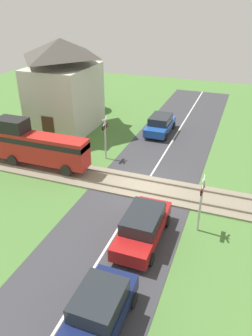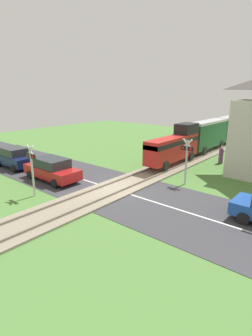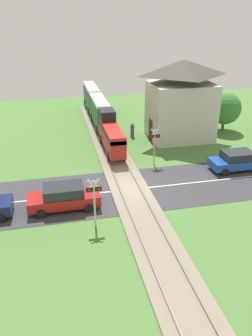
% 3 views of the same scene
% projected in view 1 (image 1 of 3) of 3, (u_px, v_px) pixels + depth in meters
% --- Properties ---
extents(ground_plane, '(60.00, 60.00, 0.00)m').
position_uv_depth(ground_plane, '(143.00, 188.00, 20.68)').
color(ground_plane, '#4C7A38').
extents(road_surface, '(48.00, 6.40, 0.02)m').
position_uv_depth(road_surface, '(143.00, 188.00, 20.68)').
color(road_surface, '#38383D').
rests_on(road_surface, ground_plane).
extents(track_bed, '(2.80, 48.00, 0.24)m').
position_uv_depth(track_bed, '(144.00, 187.00, 20.65)').
color(track_bed, gray).
rests_on(track_bed, ground_plane).
extents(car_near_crossing, '(4.59, 1.96, 1.62)m').
position_uv_depth(car_near_crossing, '(143.00, 226.00, 15.98)').
color(car_near_crossing, '#A81919').
rests_on(car_near_crossing, ground_plane).
extents(car_far_side, '(4.33, 1.97, 1.57)m').
position_uv_depth(car_far_side, '(160.00, 124.00, 28.34)').
color(car_far_side, '#1E4CA8').
rests_on(car_far_side, ground_plane).
extents(car_behind_queue, '(3.77, 1.92, 1.68)m').
position_uv_depth(car_behind_queue, '(99.00, 310.00, 11.76)').
color(car_behind_queue, '#141E4C').
rests_on(car_behind_queue, ground_plane).
extents(crossing_signal_west_approach, '(0.90, 0.18, 3.17)m').
position_uv_depth(crossing_signal_west_approach, '(201.00, 197.00, 16.06)').
color(crossing_signal_west_approach, '#B7B7B7').
rests_on(crossing_signal_west_approach, ground_plane).
extents(crossing_signal_east_approach, '(0.90, 0.18, 3.17)m').
position_uv_depth(crossing_signal_east_approach, '(105.00, 133.00, 23.38)').
color(crossing_signal_east_approach, '#B7B7B7').
rests_on(crossing_signal_east_approach, ground_plane).
extents(station_building, '(6.45, 5.21, 7.69)m').
position_uv_depth(station_building, '(64.00, 87.00, 27.91)').
color(station_building, beige).
rests_on(station_building, ground_plane).
extents(pedestrian_by_station, '(0.38, 0.38, 1.53)m').
position_uv_depth(pedestrian_by_station, '(25.00, 138.00, 25.98)').
color(pedestrian_by_station, '#7F3D84').
rests_on(pedestrian_by_station, ground_plane).
extents(tree_by_station, '(3.35, 3.35, 4.13)m').
position_uv_depth(tree_by_station, '(82.00, 86.00, 33.41)').
color(tree_by_station, brown).
rests_on(tree_by_station, ground_plane).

